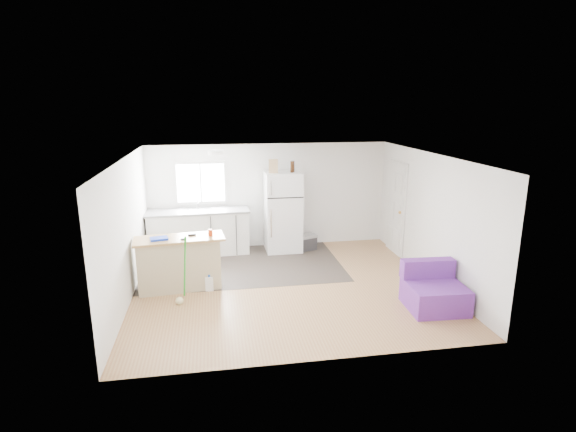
% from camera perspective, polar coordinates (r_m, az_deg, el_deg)
% --- Properties ---
extents(room, '(5.51, 5.01, 2.41)m').
position_cam_1_polar(room, '(8.02, -0.12, -1.01)').
color(room, '#9E6942').
rests_on(room, ground).
extents(vinyl_zone, '(4.05, 2.50, 0.00)m').
position_cam_1_polar(vinyl_zone, '(9.50, -5.71, -6.19)').
color(vinyl_zone, '#38302A').
rests_on(vinyl_zone, floor).
extents(window, '(1.18, 0.06, 0.98)m').
position_cam_1_polar(window, '(10.27, -11.02, 4.15)').
color(window, white).
rests_on(window, back_wall).
extents(interior_door, '(0.11, 0.92, 2.10)m').
position_cam_1_polar(interior_door, '(10.27, 13.58, 0.97)').
color(interior_door, white).
rests_on(interior_door, right_wall).
extents(ceiling_fixture, '(0.30, 0.30, 0.07)m').
position_cam_1_polar(ceiling_fixture, '(8.88, -9.16, 7.95)').
color(ceiling_fixture, white).
rests_on(ceiling_fixture, ceiling).
extents(kitchen_cabinets, '(2.26, 0.78, 1.29)m').
position_cam_1_polar(kitchen_cabinets, '(10.19, -11.25, -1.97)').
color(kitchen_cabinets, white).
rests_on(kitchen_cabinets, floor).
extents(peninsula, '(1.63, 0.76, 0.97)m').
position_cam_1_polar(peninsula, '(8.39, -13.64, -5.81)').
color(peninsula, tan).
rests_on(peninsula, floor).
extents(refrigerator, '(0.80, 0.77, 1.81)m').
position_cam_1_polar(refrigerator, '(10.15, -0.66, 0.56)').
color(refrigerator, white).
rests_on(refrigerator, floor).
extents(cooler, '(0.55, 0.46, 0.36)m').
position_cam_1_polar(cooler, '(10.35, 2.25, -3.33)').
color(cooler, '#2F2F31').
rests_on(cooler, floor).
extents(purple_seat, '(0.94, 0.89, 0.74)m').
position_cam_1_polar(purple_seat, '(7.89, 18.01, -9.15)').
color(purple_seat, purple).
rests_on(purple_seat, floor).
extents(cleaner_jug, '(0.14, 0.11, 0.31)m').
position_cam_1_polar(cleaner_jug, '(8.32, -9.96, -8.42)').
color(cleaner_jug, white).
rests_on(cleaner_jug, floor).
extents(mop, '(0.24, 0.33, 1.20)m').
position_cam_1_polar(mop, '(7.88, -13.41, -9.16)').
color(mop, green).
rests_on(mop, floor).
extents(red_cup, '(0.10, 0.10, 0.12)m').
position_cam_1_polar(red_cup, '(8.21, -9.83, -2.08)').
color(red_cup, red).
rests_on(red_cup, peninsula).
extents(blue_tray, '(0.34, 0.28, 0.04)m').
position_cam_1_polar(blue_tray, '(8.20, -16.06, -2.77)').
color(blue_tray, '#1534C6').
rests_on(blue_tray, peninsula).
extents(tool_a, '(0.15, 0.08, 0.03)m').
position_cam_1_polar(tool_a, '(8.29, -12.10, -2.35)').
color(tool_a, black).
rests_on(tool_a, peninsula).
extents(tool_b, '(0.10, 0.04, 0.03)m').
position_cam_1_polar(tool_b, '(8.07, -13.12, -2.88)').
color(tool_b, black).
rests_on(tool_b, peninsula).
extents(cardboard_box, '(0.21, 0.13, 0.30)m').
position_cam_1_polar(cardboard_box, '(9.84, -1.87, 6.36)').
color(cardboard_box, tan).
rests_on(cardboard_box, refrigerator).
extents(bottle_left, '(0.08, 0.08, 0.25)m').
position_cam_1_polar(bottle_left, '(9.89, 0.49, 6.26)').
color(bottle_left, '#341A09').
rests_on(bottle_left, refrigerator).
extents(bottle_right, '(0.08, 0.08, 0.25)m').
position_cam_1_polar(bottle_right, '(9.95, 0.63, 6.31)').
color(bottle_right, '#341A09').
rests_on(bottle_right, refrigerator).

